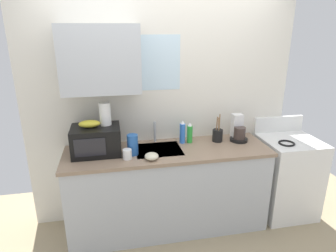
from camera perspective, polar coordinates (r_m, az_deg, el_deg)
kitchen_wall_assembly at (r=3.10m, az=-3.00°, el=5.12°), size 2.83×0.42×2.50m
counter_unit at (r=3.16m, az=-0.04°, el=-11.93°), size 2.06×0.63×0.90m
sink_faucet at (r=3.12m, az=-2.58°, el=-1.14°), size 0.03×0.03×0.22m
stove_range at (r=3.66m, az=21.91°, el=-8.92°), size 0.60×0.60×1.08m
microwave at (r=2.91m, az=-13.78°, el=-2.71°), size 0.46×0.35×0.27m
banana_bunch at (r=2.86m, az=-15.03°, el=0.42°), size 0.20×0.11×0.07m
paper_towel_roll at (r=2.88m, az=-12.13°, el=2.33°), size 0.11×0.11×0.22m
coffee_maker at (r=3.26m, az=13.49°, el=-0.93°), size 0.19×0.21×0.28m
dish_soap_bottle_blue at (r=3.09m, az=2.82°, el=-1.25°), size 0.06×0.06×0.25m
dish_soap_bottle_green at (r=3.11m, az=4.25°, el=-1.41°), size 0.06×0.06×0.22m
cereal_canister at (r=2.83m, az=-6.90°, el=-3.64°), size 0.10×0.10×0.20m
mug_white at (r=2.77m, az=-7.92°, el=-5.43°), size 0.08×0.08×0.09m
utensil_crock at (r=3.19m, az=9.60°, el=-1.72°), size 0.11×0.11×0.30m
small_bowl at (r=2.74m, az=-3.20°, el=-5.90°), size 0.13×0.13×0.06m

